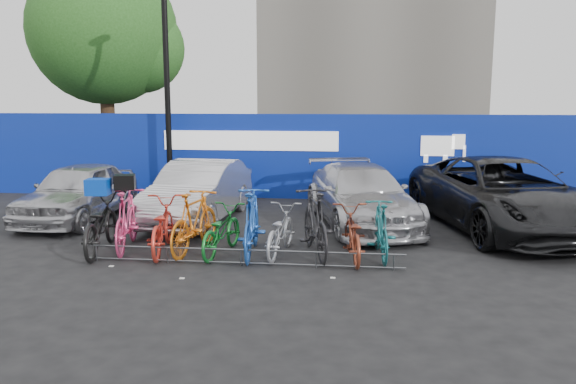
# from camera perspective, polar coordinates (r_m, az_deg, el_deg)

# --- Properties ---
(ground) EXTENTS (100.00, 100.00, 0.00)m
(ground) POSITION_cam_1_polar(r_m,az_deg,el_deg) (10.35, -4.16, -6.49)
(ground) COLOR black
(ground) RESTS_ON ground
(hoarding) EXTENTS (22.00, 0.18, 2.40)m
(hoarding) POSITION_cam_1_polar(r_m,az_deg,el_deg) (15.96, -0.23, 3.64)
(hoarding) COLOR #0A2393
(hoarding) RESTS_ON ground
(tree) EXTENTS (5.40, 5.20, 7.80)m
(tree) POSITION_cam_1_polar(r_m,az_deg,el_deg) (21.73, -17.60, 15.00)
(tree) COLOR #382314
(tree) RESTS_ON ground
(lamppost) EXTENTS (0.25, 0.50, 6.11)m
(lamppost) POSITION_cam_1_polar(r_m,az_deg,el_deg) (15.99, -12.20, 10.86)
(lamppost) COLOR black
(lamppost) RESTS_ON ground
(bike_rack) EXTENTS (5.60, 0.03, 0.30)m
(bike_rack) POSITION_cam_1_polar(r_m,az_deg,el_deg) (9.74, -4.82, -6.54)
(bike_rack) COLOR #595B60
(bike_rack) RESTS_ON ground
(car_0) EXTENTS (1.66, 4.01, 1.36)m
(car_0) POSITION_cam_1_polar(r_m,az_deg,el_deg) (14.06, -20.54, 0.05)
(car_0) COLOR #B3B4B8
(car_0) RESTS_ON ground
(car_1) EXTENTS (1.79, 4.33, 1.39)m
(car_1) POSITION_cam_1_polar(r_m,az_deg,el_deg) (13.23, -9.05, 0.05)
(car_1) COLOR #BCBDC1
(car_1) RESTS_ON ground
(car_2) EXTENTS (2.99, 4.94, 1.34)m
(car_2) POSITION_cam_1_polar(r_m,az_deg,el_deg) (12.82, 7.41, -0.33)
(car_2) COLOR #BCBCC2
(car_2) RESTS_ON ground
(car_3) EXTENTS (3.81, 6.08, 1.57)m
(car_3) POSITION_cam_1_polar(r_m,az_deg,el_deg) (13.01, 21.03, -0.24)
(car_3) COLOR black
(car_3) RESTS_ON ground
(bike_0) EXTENTS (1.07, 2.17, 1.09)m
(bike_0) POSITION_cam_1_polar(r_m,az_deg,el_deg) (11.00, -18.55, -3.07)
(bike_0) COLOR black
(bike_0) RESTS_ON ground
(bike_1) EXTENTS (0.91, 2.01, 1.17)m
(bike_1) POSITION_cam_1_polar(r_m,az_deg,el_deg) (11.02, -16.08, -2.72)
(bike_1) COLOR #E73F79
(bike_1) RESTS_ON ground
(bike_2) EXTENTS (0.98, 2.02, 1.02)m
(bike_2) POSITION_cam_1_polar(r_m,az_deg,el_deg) (10.67, -12.71, -3.38)
(bike_2) COLOR red
(bike_2) RESTS_ON ground
(bike_3) EXTENTS (0.86, 2.00, 1.17)m
(bike_3) POSITION_cam_1_polar(r_m,az_deg,el_deg) (10.56, -9.48, -3.00)
(bike_3) COLOR orange
(bike_3) RESTS_ON ground
(bike_4) EXTENTS (0.86, 1.78, 0.90)m
(bike_4) POSITION_cam_1_polar(r_m,az_deg,el_deg) (10.38, -6.82, -3.92)
(bike_4) COLOR #127225
(bike_4) RESTS_ON ground
(bike_5) EXTENTS (0.71, 2.08, 1.23)m
(bike_5) POSITION_cam_1_polar(r_m,az_deg,el_deg) (10.22, -3.71, -3.14)
(bike_5) COLOR #1D51B3
(bike_5) RESTS_ON ground
(bike_6) EXTENTS (0.82, 1.78, 0.90)m
(bike_6) POSITION_cam_1_polar(r_m,az_deg,el_deg) (10.30, -0.82, -3.95)
(bike_6) COLOR #9FA1A6
(bike_6) RESTS_ON ground
(bike_7) EXTENTS (1.08, 2.12, 1.23)m
(bike_7) POSITION_cam_1_polar(r_m,az_deg,el_deg) (10.20, 2.79, -3.16)
(bike_7) COLOR black
(bike_7) RESTS_ON ground
(bike_8) EXTENTS (0.83, 1.84, 0.94)m
(bike_8) POSITION_cam_1_polar(r_m,az_deg,el_deg) (10.06, 6.55, -4.24)
(bike_8) COLOR maroon
(bike_8) RESTS_ON ground
(bike_9) EXTENTS (0.62, 1.76, 1.04)m
(bike_9) POSITION_cam_1_polar(r_m,az_deg,el_deg) (10.21, 9.42, -3.80)
(bike_9) COLOR #176368
(bike_9) RESTS_ON ground
(cargo_crate) EXTENTS (0.44, 0.36, 0.29)m
(cargo_crate) POSITION_cam_1_polar(r_m,az_deg,el_deg) (10.88, -18.74, 0.49)
(cargo_crate) COLOR #0637B2
(cargo_crate) RESTS_ON bike_0
(cargo_topcase) EXTENTS (0.44, 0.42, 0.27)m
(cargo_topcase) POSITION_cam_1_polar(r_m,az_deg,el_deg) (10.89, -16.25, 0.98)
(cargo_topcase) COLOR black
(cargo_topcase) RESTS_ON bike_1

